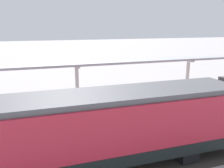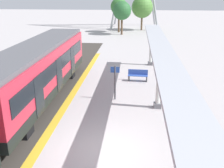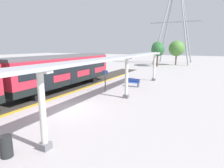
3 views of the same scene
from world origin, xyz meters
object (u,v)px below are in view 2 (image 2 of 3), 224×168
(train_far_carriage, at_px, (38,71))
(canopy_pillar_fourth, at_px, (151,46))
(canopy_pillar_third, at_px, (159,79))
(platform_info_sign, at_px, (115,79))
(bench_mid_platform, at_px, (138,75))

(train_far_carriage, xyz_separation_m, canopy_pillar_fourth, (7.29, 8.81, -0.08))
(canopy_pillar_third, distance_m, canopy_pillar_fourth, 9.49)
(canopy_pillar_fourth, height_order, platform_info_sign, canopy_pillar_fourth)
(canopy_pillar_third, height_order, bench_mid_platform, canopy_pillar_third)
(canopy_pillar_fourth, relative_size, platform_info_sign, 1.57)
(train_far_carriage, distance_m, canopy_pillar_third, 7.32)
(bench_mid_platform, xyz_separation_m, platform_info_sign, (-1.44, -3.79, 0.89))
(canopy_pillar_third, xyz_separation_m, bench_mid_platform, (-1.15, 4.82, -1.31))
(train_far_carriage, height_order, canopy_pillar_fourth, train_far_carriage)
(train_far_carriage, distance_m, canopy_pillar_fourth, 11.43)
(train_far_carriage, xyz_separation_m, platform_info_sign, (4.70, 0.35, -0.51))
(train_far_carriage, xyz_separation_m, bench_mid_platform, (6.14, 4.14, -1.39))
(train_far_carriage, relative_size, platform_info_sign, 6.36)
(train_far_carriage, distance_m, platform_info_sign, 4.74)
(train_far_carriage, height_order, platform_info_sign, train_far_carriage)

